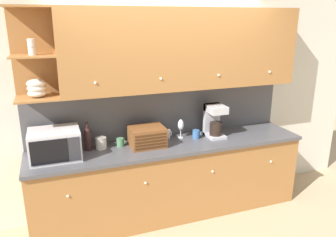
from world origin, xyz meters
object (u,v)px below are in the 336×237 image
object	(u,v)px
wine_bottle	(88,138)
coffee_maker	(214,120)
mug	(121,142)
wine_glass	(181,125)
mug_patterned_third	(167,134)
mug_blue_second	(196,134)
microwave	(55,144)
storage_canister	(101,143)
bread_box	(147,137)

from	to	relation	value
wine_bottle	coffee_maker	xyz separation A→B (m)	(1.50, -0.06, 0.06)
wine_bottle	coffee_maker	bearing A→B (deg)	-2.28
mug	wine_glass	size ratio (longest dim) A/B	0.41
mug	wine_glass	xyz separation A→B (m)	(0.74, 0.02, 0.11)
mug_patterned_third	wine_glass	xyz separation A→B (m)	(0.15, -0.06, 0.11)
mug	wine_glass	world-z (taller)	wine_glass
wine_bottle	mug_blue_second	distance (m)	1.27
microwave	mug_patterned_third	distance (m)	1.30
storage_canister	mug	distance (m)	0.22
storage_canister	mug_blue_second	world-z (taller)	storage_canister
mug	mug_blue_second	bearing A→B (deg)	-3.79
bread_box	storage_canister	bearing A→B (deg)	168.74
microwave	bread_box	distance (m)	0.98
microwave	coffee_maker	world-z (taller)	coffee_maker
mug	coffee_maker	distance (m)	1.16
microwave	wine_bottle	world-z (taller)	wine_bottle
mug	bread_box	bearing A→B (deg)	-19.71
wine_bottle	bread_box	distance (m)	0.65
storage_canister	wine_glass	world-z (taller)	wine_glass
mug_patterned_third	mug	bearing A→B (deg)	-172.71
storage_canister	mug	size ratio (longest dim) A/B	1.35
mug_blue_second	storage_canister	bearing A→B (deg)	177.03
bread_box	mug	bearing A→B (deg)	160.29
microwave	wine_glass	bearing A→B (deg)	5.11
microwave	storage_canister	size ratio (longest dim) A/B	3.90
mug_blue_second	coffee_maker	bearing A→B (deg)	0.53
mug	mug_patterned_third	xyz separation A→B (m)	(0.58, 0.07, 0.00)
wine_bottle	coffee_maker	distance (m)	1.50
microwave	wine_bottle	distance (m)	0.36
mug	storage_canister	bearing A→B (deg)	-179.57
mug	coffee_maker	world-z (taller)	coffee_maker
mug_patterned_third	wine_glass	size ratio (longest dim) A/B	0.44
microwave	storage_canister	xyz separation A→B (m)	(0.48, 0.11, -0.09)
wine_bottle	storage_canister	size ratio (longest dim) A/B	2.48
wine_bottle	bread_box	world-z (taller)	wine_bottle
coffee_maker	wine_bottle	bearing A→B (deg)	177.72
wine_glass	mug	bearing A→B (deg)	-178.59
wine_bottle	mug	xyz separation A→B (m)	(0.36, -0.00, -0.10)
wine_bottle	wine_glass	size ratio (longest dim) A/B	1.37
wine_glass	coffee_maker	size ratio (longest dim) A/B	0.59
microwave	mug_blue_second	size ratio (longest dim) A/B	4.84
wine_bottle	mug_blue_second	size ratio (longest dim) A/B	3.08
microwave	wine_glass	size ratio (longest dim) A/B	2.16
mug	wine_bottle	bearing A→B (deg)	179.70
mug_patterned_third	mug_blue_second	bearing A→B (deg)	-22.65
bread_box	mug_blue_second	distance (m)	0.63
storage_canister	mug	world-z (taller)	storage_canister
storage_canister	coffee_maker	xyz separation A→B (m)	(1.36, -0.06, 0.14)
bread_box	coffee_maker	distance (m)	0.87
mug	mug_blue_second	world-z (taller)	mug_blue_second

